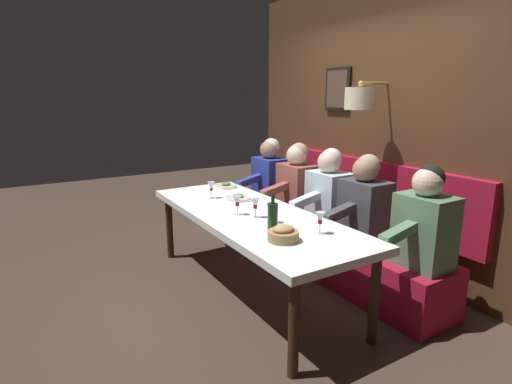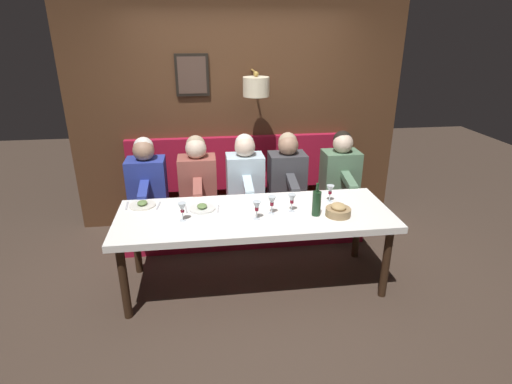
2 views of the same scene
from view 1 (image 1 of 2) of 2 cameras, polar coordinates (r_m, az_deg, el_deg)
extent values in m
plane|color=#423328|center=(3.77, -0.81, -13.77)|extent=(12.00, 12.00, 0.00)
cube|color=white|center=(3.50, -0.84, -3.39)|extent=(0.90, 2.45, 0.06)
cylinder|color=#301E12|center=(2.62, 5.37, -18.61)|extent=(0.07, 0.07, 0.68)
cylinder|color=#301E12|center=(4.46, -12.14, -4.93)|extent=(0.07, 0.07, 0.68)
cylinder|color=#301E12|center=(3.03, 16.41, -14.31)|extent=(0.07, 0.07, 0.68)
cylinder|color=#301E12|center=(4.71, -4.08, -3.63)|extent=(0.07, 0.07, 0.68)
cube|color=maroon|center=(4.16, 9.93, -7.89)|extent=(0.52, 2.65, 0.45)
cube|color=#51331E|center=(4.30, 16.64, 9.27)|extent=(0.10, 3.85, 2.90)
cube|color=maroon|center=(4.33, 15.23, 0.27)|extent=(0.10, 2.65, 0.64)
cube|color=black|center=(4.61, 11.54, 14.09)|extent=(0.04, 0.37, 0.45)
cube|color=#4C382D|center=(4.59, 11.36, 14.10)|extent=(0.01, 0.31, 0.39)
cylinder|color=#A37F38|center=(4.02, 16.46, 14.59)|extent=(0.35, 0.02, 0.02)
cylinder|color=beige|center=(3.89, 14.53, 12.70)|extent=(0.28, 0.28, 0.20)
sphere|color=#A37F38|center=(3.89, 14.64, 14.61)|extent=(0.06, 0.06, 0.06)
cube|color=#567A5B|center=(3.30, 22.74, -5.16)|extent=(0.30, 0.40, 0.56)
sphere|color=beige|center=(3.19, 23.14, 1.24)|extent=(0.22, 0.22, 0.22)
sphere|color=black|center=(3.21, 23.50, 1.83)|extent=(0.20, 0.20, 0.20)
cube|color=#567A5B|center=(3.07, 19.57, -5.48)|extent=(0.33, 0.09, 0.14)
cube|color=#3D3D42|center=(3.67, 15.10, -2.72)|extent=(0.30, 0.40, 0.56)
sphere|color=#A37A60|center=(3.57, 15.25, 3.07)|extent=(0.22, 0.22, 0.22)
sphere|color=tan|center=(3.59, 15.61, 3.59)|extent=(0.20, 0.20, 0.20)
cube|color=#3D3D42|center=(3.46, 11.80, -2.83)|extent=(0.33, 0.09, 0.14)
cube|color=silver|center=(4.00, 10.29, -1.16)|extent=(0.30, 0.40, 0.56)
sphere|color=beige|center=(3.90, 10.31, 4.19)|extent=(0.22, 0.22, 0.22)
sphere|color=silver|center=(3.92, 10.66, 4.66)|extent=(0.20, 0.20, 0.20)
cube|color=silver|center=(3.80, 7.03, -1.16)|extent=(0.33, 0.09, 0.14)
cube|color=#934C42|center=(4.38, 5.86, 0.29)|extent=(0.30, 0.40, 0.56)
sphere|color=beige|center=(4.30, 5.77, 5.18)|extent=(0.22, 0.22, 0.22)
sphere|color=tan|center=(4.31, 6.10, 5.62)|extent=(0.20, 0.20, 0.20)
cube|color=#934C42|center=(4.21, 2.71, 0.36)|extent=(0.33, 0.09, 0.14)
cube|color=#283893|center=(4.81, 2.04, 1.54)|extent=(0.30, 0.40, 0.56)
sphere|color=#A37A60|center=(4.73, 1.88, 6.01)|extent=(0.22, 0.22, 0.22)
sphere|color=silver|center=(4.74, 2.19, 6.40)|extent=(0.20, 0.20, 0.20)
cube|color=#283893|center=(4.65, -0.95, 1.64)|extent=(0.33, 0.09, 0.14)
cylinder|color=silver|center=(3.95, -2.54, -0.87)|extent=(0.24, 0.24, 0.01)
ellipsoid|color=#668447|center=(3.94, -2.55, -0.51)|extent=(0.11, 0.09, 0.04)
cube|color=silver|center=(3.82, -1.76, -1.43)|extent=(0.17, 0.03, 0.01)
cube|color=silver|center=(4.08, -3.27, -0.45)|extent=(0.18, 0.04, 0.01)
cylinder|color=silver|center=(4.48, -4.28, 0.86)|extent=(0.24, 0.24, 0.01)
ellipsoid|color=#668447|center=(4.48, -4.28, 1.18)|extent=(0.11, 0.09, 0.04)
cube|color=silver|center=(4.35, -3.64, 0.43)|extent=(0.17, 0.03, 0.01)
cube|color=silver|center=(4.62, -4.87, 1.19)|extent=(0.18, 0.03, 0.01)
cylinder|color=silver|center=(3.22, 2.05, -4.34)|extent=(0.06, 0.06, 0.00)
cylinder|color=silver|center=(3.20, 2.05, -3.67)|extent=(0.01, 0.01, 0.07)
cone|color=silver|center=(3.18, 2.07, -2.29)|extent=(0.07, 0.07, 0.08)
cylinder|color=maroon|center=(3.19, 2.06, -2.78)|extent=(0.03, 0.03, 0.03)
cylinder|color=silver|center=(3.01, 8.99, -5.81)|extent=(0.06, 0.06, 0.00)
cylinder|color=silver|center=(2.99, 9.02, -5.10)|extent=(0.01, 0.01, 0.07)
cone|color=silver|center=(2.97, 9.08, -3.63)|extent=(0.07, 0.07, 0.08)
cylinder|color=maroon|center=(2.98, 9.06, -4.17)|extent=(0.03, 0.03, 0.03)
cylinder|color=silver|center=(3.43, -2.67, -3.18)|extent=(0.06, 0.06, 0.00)
cylinder|color=silver|center=(3.42, -2.68, -2.54)|extent=(0.01, 0.01, 0.07)
cone|color=silver|center=(3.40, -2.69, -1.25)|extent=(0.07, 0.07, 0.08)
cylinder|color=maroon|center=(3.41, -2.69, -1.69)|extent=(0.03, 0.03, 0.03)
cylinder|color=silver|center=(4.00, -6.32, -0.83)|extent=(0.06, 0.06, 0.00)
cylinder|color=silver|center=(3.99, -6.34, -0.28)|extent=(0.01, 0.01, 0.07)
cone|color=silver|center=(3.97, -6.37, 0.84)|extent=(0.07, 0.07, 0.08)
cylinder|color=maroon|center=(3.98, -6.35, 0.37)|extent=(0.03, 0.03, 0.02)
cylinder|color=silver|center=(3.35, -0.11, -3.58)|extent=(0.06, 0.06, 0.00)
cylinder|color=silver|center=(3.34, -0.11, -2.94)|extent=(0.01, 0.01, 0.07)
cone|color=silver|center=(3.32, -0.11, -1.61)|extent=(0.07, 0.07, 0.08)
cylinder|color=maroon|center=(3.33, -0.11, -2.05)|extent=(0.03, 0.03, 0.03)
cylinder|color=#19381E|center=(2.97, 2.38, -3.68)|extent=(0.08, 0.08, 0.22)
cylinder|color=#19381E|center=(2.93, 2.41, -0.88)|extent=(0.03, 0.03, 0.08)
cylinder|color=#9E7F56|center=(2.83, 3.87, -6.22)|extent=(0.22, 0.22, 0.07)
ellipsoid|color=tan|center=(2.81, 3.88, -5.26)|extent=(0.15, 0.13, 0.06)
camera|label=2|loc=(3.70, -58.87, 15.60)|focal=28.38mm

